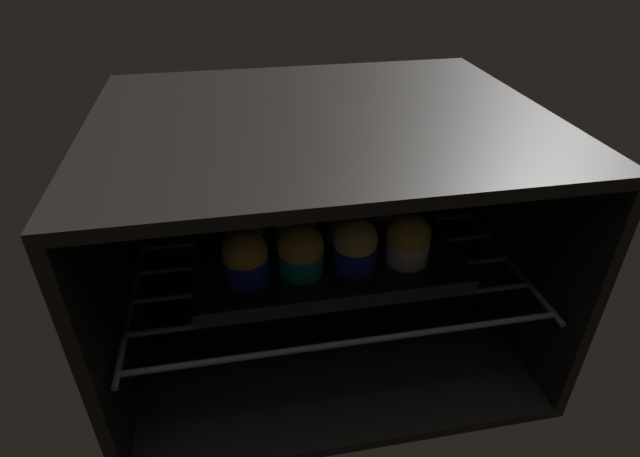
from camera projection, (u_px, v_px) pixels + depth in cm
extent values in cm
cube|color=black|center=(321.00, 324.00, 85.11)|extent=(59.00, 47.00, 1.50)
cube|color=black|center=(322.00, 120.00, 66.06)|extent=(59.00, 47.00, 1.50)
cube|color=black|center=(299.00, 169.00, 94.45)|extent=(59.00, 1.50, 34.00)
cube|color=black|center=(119.00, 255.00, 71.12)|extent=(1.50, 47.00, 34.00)
cube|color=black|center=(502.00, 216.00, 80.04)|extent=(1.50, 47.00, 34.00)
cylinder|color=#4C494C|center=(351.00, 343.00, 61.65)|extent=(54.00, 0.80, 0.80)
cylinder|color=#4C494C|center=(340.00, 308.00, 66.90)|extent=(54.00, 0.80, 0.80)
cylinder|color=#4C494C|center=(330.00, 279.00, 72.15)|extent=(54.00, 0.80, 0.80)
cylinder|color=#4C494C|center=(322.00, 253.00, 77.41)|extent=(54.00, 0.80, 0.80)
cylinder|color=#4C494C|center=(314.00, 231.00, 82.66)|extent=(54.00, 0.80, 0.80)
cylinder|color=#4C494C|center=(308.00, 212.00, 87.91)|extent=(54.00, 0.80, 0.80)
cylinder|color=#4C494C|center=(302.00, 194.00, 93.17)|extent=(54.00, 0.80, 0.80)
cylinder|color=#4C494C|center=(137.00, 273.00, 73.22)|extent=(0.80, 42.00, 0.80)
cylinder|color=#4C494C|center=(487.00, 235.00, 81.60)|extent=(0.80, 42.00, 0.80)
cube|color=black|center=(320.00, 243.00, 77.90)|extent=(37.38, 29.86, 1.20)
cube|color=black|center=(341.00, 299.00, 65.26)|extent=(37.38, 0.80, 1.00)
cube|color=black|center=(305.00, 192.00, 89.36)|extent=(37.38, 0.80, 1.00)
cube|color=black|center=(197.00, 250.00, 74.47)|extent=(0.80, 29.86, 1.00)
cube|color=black|center=(434.00, 226.00, 80.15)|extent=(0.80, 29.86, 1.00)
cylinder|color=#1928B7|center=(246.00, 268.00, 68.74)|extent=(6.10, 6.10, 3.48)
sphere|color=gold|center=(245.00, 252.00, 67.34)|extent=(6.19, 6.19, 6.19)
sphere|color=#28702D|center=(241.00, 241.00, 65.94)|extent=(1.76, 1.76, 1.76)
cylinder|color=#0C8C84|center=(301.00, 262.00, 69.90)|extent=(6.10, 6.10, 3.48)
sphere|color=gold|center=(301.00, 247.00, 68.53)|extent=(6.34, 6.34, 6.34)
cylinder|color=#1928B7|center=(355.00, 256.00, 71.07)|extent=(6.10, 6.10, 3.48)
sphere|color=#DBBC60|center=(355.00, 239.00, 69.59)|extent=(6.16, 6.16, 6.16)
sphere|color=#28702D|center=(355.00, 225.00, 69.44)|extent=(2.18, 2.18, 2.18)
cylinder|color=silver|center=(407.00, 250.00, 72.33)|extent=(6.10, 6.10, 3.48)
sphere|color=gold|center=(409.00, 235.00, 70.96)|extent=(6.26, 6.26, 6.26)
sphere|color=#28702D|center=(412.00, 219.00, 70.48)|extent=(1.79, 1.79, 1.79)
cylinder|color=#7A238C|center=(246.00, 239.00, 74.74)|extent=(6.10, 6.10, 3.48)
sphere|color=#E0CC7A|center=(245.00, 224.00, 73.40)|extent=(6.29, 6.29, 6.29)
cylinder|color=#0C8C84|center=(295.00, 233.00, 75.96)|extent=(6.10, 6.10, 3.48)
sphere|color=#DBBC60|center=(294.00, 219.00, 74.61)|extent=(6.43, 6.43, 6.43)
sphere|color=#19511E|center=(294.00, 203.00, 73.13)|extent=(2.05, 2.05, 2.05)
cylinder|color=silver|center=(347.00, 228.00, 77.28)|extent=(6.10, 6.10, 3.48)
sphere|color=gold|center=(347.00, 212.00, 75.83)|extent=(6.33, 6.33, 6.33)
sphere|color=#28702D|center=(346.00, 203.00, 73.84)|extent=(1.70, 1.70, 1.70)
cylinder|color=#1928B7|center=(390.00, 223.00, 78.36)|extent=(6.10, 6.10, 3.48)
sphere|color=#DBBC60|center=(391.00, 208.00, 76.87)|extent=(5.82, 5.82, 5.82)
cylinder|color=red|center=(242.00, 213.00, 81.04)|extent=(6.10, 6.10, 3.48)
sphere|color=#DBBC60|center=(241.00, 197.00, 79.48)|extent=(6.69, 6.69, 6.69)
cylinder|color=#0C8C84|center=(289.00, 209.00, 82.09)|extent=(6.10, 6.10, 3.48)
sphere|color=#E0CC7A|center=(288.00, 194.00, 80.65)|extent=(6.25, 6.25, 6.25)
cylinder|color=#1928B7|center=(335.00, 203.00, 83.66)|extent=(6.10, 6.10, 3.48)
sphere|color=#E0CC7A|center=(336.00, 189.00, 82.29)|extent=(6.63, 6.63, 6.63)
sphere|color=#28702D|center=(338.00, 173.00, 81.57)|extent=(2.26, 2.26, 2.26)
cylinder|color=#1928B7|center=(377.00, 199.00, 84.90)|extent=(6.10, 6.10, 3.48)
sphere|color=gold|center=(378.00, 184.00, 83.41)|extent=(5.99, 5.99, 5.99)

